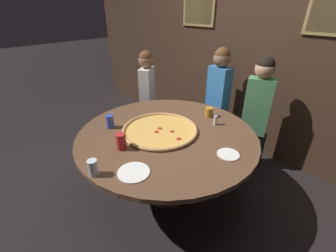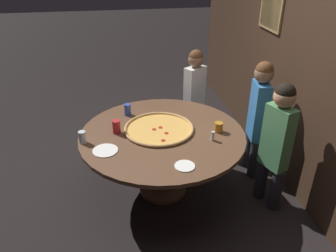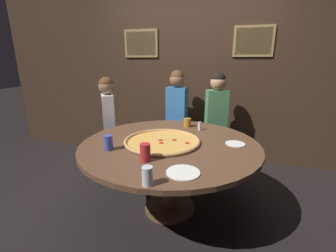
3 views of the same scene
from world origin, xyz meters
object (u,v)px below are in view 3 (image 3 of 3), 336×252
object	(u,v)px
condiment_shaker	(200,126)
diner_far_left	(216,116)
dining_table	(170,154)
giant_pizza	(162,141)
white_plate_left_side	(183,172)
drink_cup_by_shaker	(145,152)
diner_centre_back	(109,121)
diner_side_right	(177,113)
white_plate_far_back	(235,144)
drink_cup_far_left	(148,176)
drink_cup_front_edge	(187,123)
drink_cup_centre_back	(109,143)

from	to	relation	value
condiment_shaker	diner_far_left	xyz separation A→B (m)	(0.15, 0.60, -0.02)
dining_table	giant_pizza	distance (m)	0.15
white_plate_left_side	condiment_shaker	size ratio (longest dim) A/B	2.45
drink_cup_by_shaker	condiment_shaker	bearing A→B (deg)	71.38
white_plate_left_side	diner_centre_back	bearing A→B (deg)	136.05
giant_pizza	diner_side_right	world-z (taller)	diner_side_right
white_plate_far_back	diner_side_right	world-z (taller)	diner_side_right
giant_pizza	condiment_shaker	world-z (taller)	condiment_shaker
drink_cup_by_shaker	diner_side_right	distance (m)	1.58
drink_cup_far_left	diner_centre_back	world-z (taller)	diner_centre_back
dining_table	drink_cup_front_edge	xyz separation A→B (m)	(0.07, 0.57, 0.17)
drink_cup_by_shaker	white_plate_left_side	xyz separation A→B (m)	(0.32, -0.12, -0.07)
drink_cup_far_left	condiment_shaker	bearing A→B (deg)	82.03
drink_cup_by_shaker	white_plate_far_back	size ratio (longest dim) A/B	0.78
dining_table	drink_cup_centre_back	bearing A→B (deg)	-145.80
dining_table	white_plate_left_side	xyz separation A→B (m)	(0.24, -0.58, 0.12)
drink_cup_front_edge	condiment_shaker	distance (m)	0.19
giant_pizza	diner_centre_back	bearing A→B (deg)	145.87
diner_side_right	diner_centre_back	bearing A→B (deg)	42.96
white_plate_left_side	diner_side_right	world-z (taller)	diner_side_right
drink_cup_far_left	diner_side_right	distance (m)	1.92
drink_cup_far_left	condiment_shaker	distance (m)	1.27
dining_table	condiment_shaker	world-z (taller)	condiment_shaker
drink_cup_by_shaker	drink_cup_far_left	distance (m)	0.36
dining_table	drink_cup_by_shaker	xyz separation A→B (m)	(-0.08, -0.46, 0.19)
dining_table	drink_cup_far_left	distance (m)	0.81
giant_pizza	drink_cup_far_left	size ratio (longest dim) A/B	5.92
white_plate_far_back	drink_cup_front_edge	bearing A→B (deg)	138.49
condiment_shaker	diner_centre_back	bearing A→B (deg)	174.39
white_plate_left_side	white_plate_far_back	size ratio (longest dim) A/B	1.32
drink_cup_centre_back	drink_cup_far_left	bearing A→B (deg)	-41.89
diner_side_right	dining_table	bearing A→B (deg)	107.98
drink_cup_front_edge	diner_far_left	world-z (taller)	diner_far_left
giant_pizza	diner_far_left	world-z (taller)	diner_far_left
dining_table	drink_cup_far_left	bearing A→B (deg)	-86.19
giant_pizza	drink_cup_front_edge	distance (m)	0.62
drink_cup_centre_back	diner_centre_back	size ratio (longest dim) A/B	0.10
dining_table	drink_cup_by_shaker	distance (m)	0.50
drink_cup_front_edge	diner_far_left	xyz separation A→B (m)	(0.31, 0.49, -0.02)
dining_table	white_plate_far_back	size ratio (longest dim) A/B	9.37
condiment_shaker	white_plate_left_side	bearing A→B (deg)	-89.47
diner_centre_back	dining_table	bearing A→B (deg)	-152.11
condiment_shaker	diner_side_right	xyz separation A→B (m)	(-0.40, 0.65, -0.01)
drink_cup_far_left	white_plate_far_back	bearing A→B (deg)	58.08
condiment_shaker	drink_cup_far_left	bearing A→B (deg)	-97.97
giant_pizza	condiment_shaker	xyz separation A→B (m)	(0.30, 0.49, 0.04)
giant_pizza	white_plate_left_side	world-z (taller)	giant_pizza
white_plate_far_back	drink_cup_centre_back	bearing A→B (deg)	-158.72
drink_cup_far_left	diner_far_left	size ratio (longest dim) A/B	0.09
dining_table	white_plate_left_side	distance (m)	0.64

